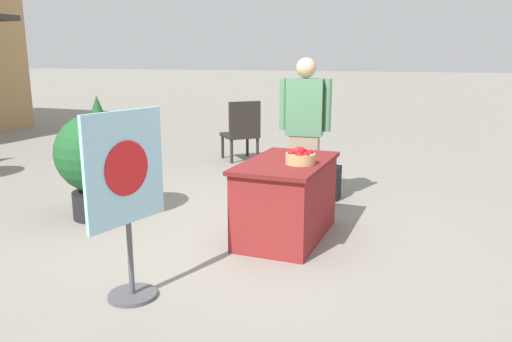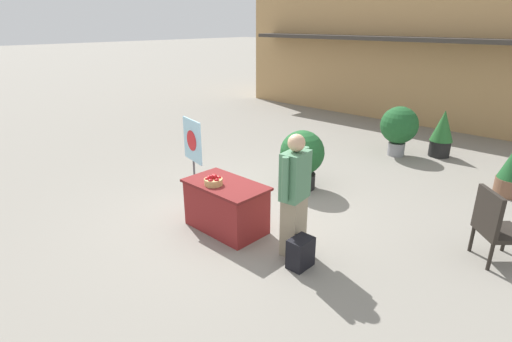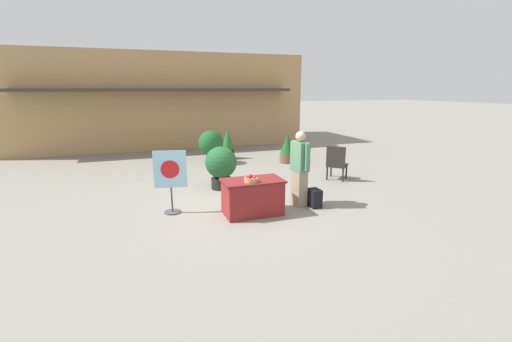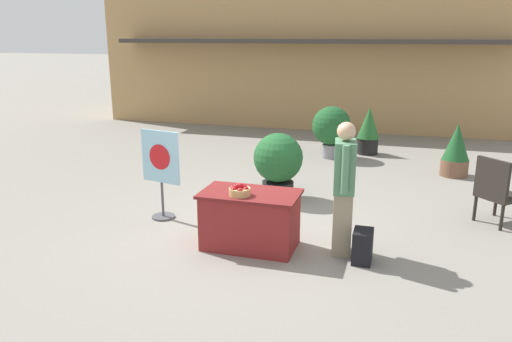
# 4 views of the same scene
# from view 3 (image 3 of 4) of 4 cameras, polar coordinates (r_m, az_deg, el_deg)

# --- Properties ---
(ground_plane) EXTENTS (120.00, 120.00, 0.00)m
(ground_plane) POSITION_cam_3_polar(r_m,az_deg,el_deg) (8.02, -3.07, -5.85)
(ground_plane) COLOR gray
(storefront_building) EXTENTS (13.11, 5.53, 4.20)m
(storefront_building) POSITION_cam_3_polar(r_m,az_deg,el_deg) (17.73, -15.92, 11.29)
(storefront_building) COLOR tan
(storefront_building) RESTS_ON ground_plane
(display_table) EXTENTS (1.30, 0.75, 0.77)m
(display_table) POSITION_cam_3_polar(r_m,az_deg,el_deg) (7.40, -0.57, -4.33)
(display_table) COLOR maroon
(display_table) RESTS_ON ground_plane
(apple_basket) EXTENTS (0.28, 0.28, 0.16)m
(apple_basket) POSITION_cam_3_polar(r_m,az_deg,el_deg) (7.10, -0.87, -1.32)
(apple_basket) COLOR tan
(apple_basket) RESTS_ON display_table
(person_visitor) EXTENTS (0.32, 0.60, 1.74)m
(person_visitor) POSITION_cam_3_polar(r_m,az_deg,el_deg) (7.87, 7.29, 0.46)
(person_visitor) COLOR gray
(person_visitor) RESTS_ON ground_plane
(backpack) EXTENTS (0.24, 0.34, 0.42)m
(backpack) POSITION_cam_3_polar(r_m,az_deg,el_deg) (8.01, 9.71, -4.46)
(backpack) COLOR black
(backpack) RESTS_ON ground_plane
(poster_board) EXTENTS (0.69, 0.36, 1.39)m
(poster_board) POSITION_cam_3_polar(r_m,az_deg,el_deg) (7.59, -14.05, -1.13)
(poster_board) COLOR #4C4C51
(poster_board) RESTS_ON ground_plane
(patio_chair) EXTENTS (0.78, 0.78, 1.03)m
(patio_chair) POSITION_cam_3_polar(r_m,az_deg,el_deg) (10.39, 13.27, 1.49)
(patio_chair) COLOR #28231E
(patio_chair) RESTS_ON ground_plane
(potted_plant_far_left) EXTENTS (0.89, 0.89, 1.20)m
(potted_plant_far_left) POSITION_cam_3_polar(r_m,az_deg,el_deg) (12.48, -7.50, 4.51)
(potted_plant_far_left) COLOR gray
(potted_plant_far_left) RESTS_ON ground_plane
(potted_plant_near_right) EXTENTS (0.86, 0.86, 1.16)m
(potted_plant_near_right) POSITION_cam_3_polar(r_m,az_deg,el_deg) (9.28, -5.82, 1.01)
(potted_plant_near_right) COLOR black
(potted_plant_near_right) RESTS_ON ground_plane
(potted_plant_far_right) EXTENTS (0.54, 0.54, 1.08)m
(potted_plant_far_right) POSITION_cam_3_polar(r_m,az_deg,el_deg) (12.56, 5.23, 3.76)
(potted_plant_far_right) COLOR brown
(potted_plant_far_right) RESTS_ON ground_plane
(potted_plant_near_left) EXTENTS (0.53, 0.53, 1.13)m
(potted_plant_near_left) POSITION_cam_3_polar(r_m,az_deg,el_deg) (13.30, -4.72, 4.57)
(potted_plant_near_left) COLOR black
(potted_plant_near_left) RESTS_ON ground_plane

